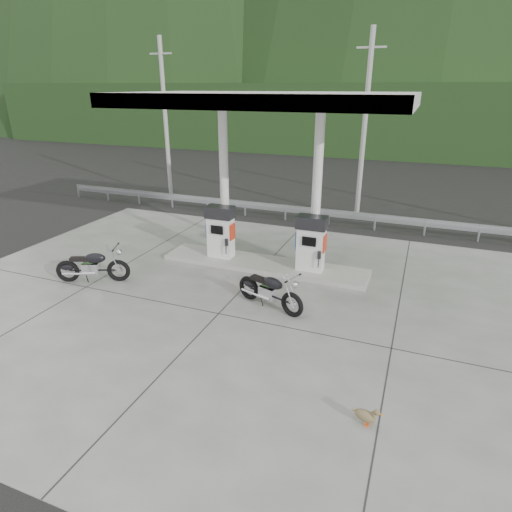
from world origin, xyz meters
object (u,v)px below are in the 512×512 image
(motorcycle_right, at_px, (270,291))
(gas_pump_right, at_px, (311,243))
(motorcycle_left, at_px, (93,266))
(gas_pump_left, at_px, (221,232))
(duck, at_px, (365,416))

(motorcycle_right, bearing_deg, gas_pump_right, 100.03)
(motorcycle_left, xyz_separation_m, motorcycle_right, (5.71, 0.41, -0.01))
(gas_pump_left, distance_m, duck, 8.56)
(gas_pump_right, distance_m, motorcycle_right, 2.73)
(gas_pump_right, bearing_deg, motorcycle_left, -153.64)
(gas_pump_right, xyz_separation_m, motorcycle_right, (-0.45, -2.64, -0.55))
(motorcycle_left, xyz_separation_m, duck, (8.81, -3.13, -0.33))
(gas_pump_left, height_order, motorcycle_left, gas_pump_left)
(gas_pump_left, xyz_separation_m, motorcycle_left, (-2.96, -3.05, -0.54))
(motorcycle_right, distance_m, duck, 4.72)
(gas_pump_right, xyz_separation_m, motorcycle_left, (-6.16, -3.05, -0.54))
(gas_pump_right, height_order, motorcycle_left, gas_pump_right)
(duck, bearing_deg, gas_pump_left, 147.63)
(gas_pump_right, bearing_deg, duck, -66.75)
(motorcycle_left, distance_m, duck, 9.36)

